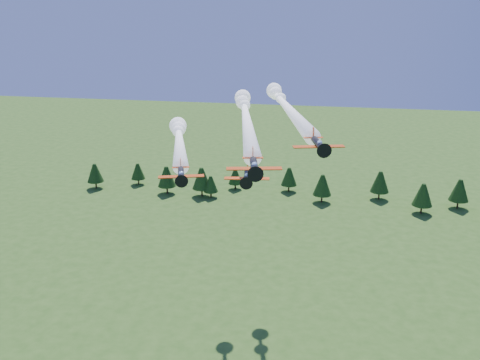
% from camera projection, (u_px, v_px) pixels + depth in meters
% --- Properties ---
extents(plane_lead, '(16.92, 59.94, 3.70)m').
position_uv_depth(plane_lead, '(246.00, 116.00, 102.99)').
color(plane_lead, black).
rests_on(plane_lead, ground).
extents(plane_left, '(16.08, 39.49, 3.70)m').
position_uv_depth(plane_left, '(179.00, 138.00, 102.80)').
color(plane_left, black).
rests_on(plane_left, ground).
extents(plane_right, '(18.90, 55.96, 3.70)m').
position_uv_depth(plane_right, '(286.00, 106.00, 109.55)').
color(plane_right, black).
rests_on(plane_right, ground).
extents(plane_slot, '(7.56, 8.23, 2.64)m').
position_uv_depth(plane_slot, '(247.00, 176.00, 88.22)').
color(plane_slot, black).
rests_on(plane_slot, ground).
extents(treeline, '(170.54, 20.58, 10.92)m').
position_uv_depth(treeline, '(316.00, 184.00, 191.14)').
color(treeline, '#382314').
rests_on(treeline, ground).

